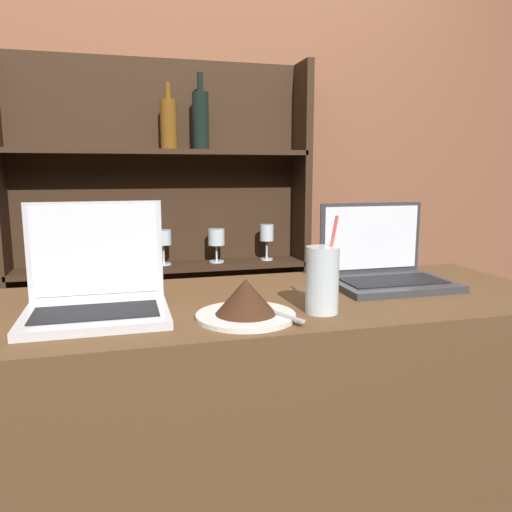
# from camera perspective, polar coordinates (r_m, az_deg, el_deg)

# --- Properties ---
(bar_counter) EXTENTS (1.65, 0.55, 1.10)m
(bar_counter) POSITION_cam_1_polar(r_m,az_deg,el_deg) (1.43, -3.10, -26.89)
(bar_counter) COLOR brown
(bar_counter) RESTS_ON ground_plane
(back_wall) EXTENTS (7.00, 0.06, 2.70)m
(back_wall) POSITION_cam_1_polar(r_m,az_deg,el_deg) (2.16, -9.01, 8.18)
(back_wall) COLOR brown
(back_wall) RESTS_ON ground_plane
(back_shelf) EXTENTS (1.21, 0.18, 1.85)m
(back_shelf) POSITION_cam_1_polar(r_m,az_deg,el_deg) (2.12, -10.43, -2.49)
(back_shelf) COLOR #332114
(back_shelf) RESTS_ON ground_plane
(laptop_near) EXTENTS (0.29, 0.23, 0.24)m
(laptop_near) POSITION_cam_1_polar(r_m,az_deg,el_deg) (1.12, -17.79, -3.77)
(laptop_near) COLOR silver
(laptop_near) RESTS_ON bar_counter
(laptop_far) EXTENTS (0.31, 0.24, 0.22)m
(laptop_far) POSITION_cam_1_polar(r_m,az_deg,el_deg) (1.40, 14.38, -1.27)
(laptop_far) COLOR #333338
(laptop_far) RESTS_ON bar_counter
(cake_plate) EXTENTS (0.21, 0.21, 0.08)m
(cake_plate) POSITION_cam_1_polar(r_m,az_deg,el_deg) (1.04, -1.16, -5.23)
(cake_plate) COLOR silver
(cake_plate) RESTS_ON bar_counter
(water_glass) EXTENTS (0.07, 0.07, 0.21)m
(water_glass) POSITION_cam_1_polar(r_m,az_deg,el_deg) (1.09, 7.58, -2.71)
(water_glass) COLOR silver
(water_glass) RESTS_ON bar_counter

